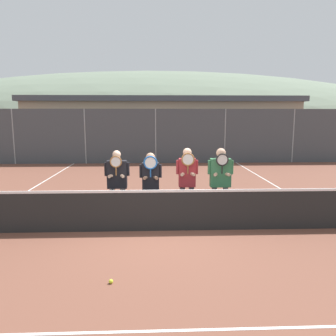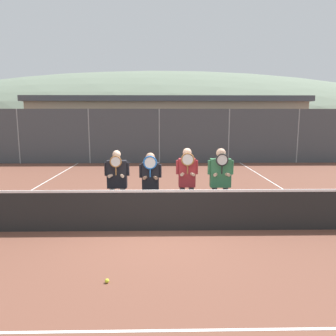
% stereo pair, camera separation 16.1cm
% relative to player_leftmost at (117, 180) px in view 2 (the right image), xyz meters
% --- Properties ---
extents(ground_plane, '(120.00, 120.00, 0.00)m').
position_rel_player_leftmost_xyz_m(ground_plane, '(0.95, -0.69, -1.04)').
color(ground_plane, brown).
extents(hill_distant, '(104.84, 58.24, 20.38)m').
position_rel_player_leftmost_xyz_m(hill_distant, '(0.95, 56.10, -1.04)').
color(hill_distant, slate).
rests_on(hill_distant, ground_plane).
extents(clubhouse_building, '(19.05, 5.50, 3.85)m').
position_rel_player_leftmost_xyz_m(clubhouse_building, '(1.47, 16.29, 0.90)').
color(clubhouse_building, tan).
rests_on(clubhouse_building, ground_plane).
extents(fence_back, '(22.70, 0.06, 2.92)m').
position_rel_player_leftmost_xyz_m(fence_back, '(0.95, 9.90, 0.42)').
color(fence_back, gray).
rests_on(fence_back, ground_plane).
extents(tennis_net, '(11.90, 0.09, 1.05)m').
position_rel_player_leftmost_xyz_m(tennis_net, '(0.95, -0.69, -0.55)').
color(tennis_net, gray).
rests_on(tennis_net, ground_plane).
extents(court_line_left_sideline, '(0.05, 16.00, 0.01)m').
position_rel_player_leftmost_xyz_m(court_line_left_sideline, '(-3.48, 2.31, -1.04)').
color(court_line_left_sideline, white).
rests_on(court_line_left_sideline, ground_plane).
extents(court_line_right_sideline, '(0.05, 16.00, 0.01)m').
position_rel_player_leftmost_xyz_m(court_line_right_sideline, '(5.38, 2.31, -1.04)').
color(court_line_right_sideline, white).
rests_on(court_line_right_sideline, ground_plane).
extents(court_line_service_near, '(8.86, 0.05, 0.01)m').
position_rel_player_leftmost_xyz_m(court_line_service_near, '(0.95, -4.19, -1.04)').
color(court_line_service_near, white).
rests_on(court_line_service_near, ground_plane).
extents(player_leftmost, '(0.60, 0.34, 1.76)m').
position_rel_player_leftmost_xyz_m(player_leftmost, '(0.00, 0.00, 0.00)').
color(player_leftmost, white).
rests_on(player_leftmost, ground_plane).
extents(player_center_left, '(0.54, 0.34, 1.71)m').
position_rel_player_leftmost_xyz_m(player_center_left, '(0.81, -0.08, -0.01)').
color(player_center_left, '#232838').
rests_on(player_center_left, ground_plane).
extents(player_center_right, '(0.54, 0.34, 1.81)m').
position_rel_player_leftmost_xyz_m(player_center_right, '(1.69, -0.01, 0.03)').
color(player_center_right, '#56565B').
rests_on(player_center_right, ground_plane).
extents(player_rightmost, '(0.63, 0.34, 1.81)m').
position_rel_player_leftmost_xyz_m(player_rightmost, '(2.50, -0.05, 0.05)').
color(player_rightmost, '#56565B').
rests_on(player_rightmost, ground_plane).
extents(car_far_left, '(4.02, 2.00, 1.89)m').
position_rel_player_leftmost_xyz_m(car_far_left, '(-5.55, 12.10, -0.08)').
color(car_far_left, '#285638').
rests_on(car_far_left, ground_plane).
extents(car_left_of_center, '(4.06, 1.92, 1.88)m').
position_rel_player_leftmost_xyz_m(car_left_of_center, '(-0.66, 12.48, -0.09)').
color(car_left_of_center, '#B2B7BC').
rests_on(car_left_of_center, ground_plane).
extents(car_center, '(4.23, 1.92, 1.85)m').
position_rel_player_leftmost_xyz_m(car_center, '(4.34, 12.16, -0.10)').
color(car_center, slate).
rests_on(car_center, ground_plane).
extents(car_right_of_center, '(4.49, 1.94, 1.78)m').
position_rel_player_leftmost_xyz_m(car_right_of_center, '(9.55, 12.01, -0.13)').
color(car_right_of_center, slate).
rests_on(car_right_of_center, ground_plane).
extents(tennis_ball_on_court, '(0.07, 0.07, 0.07)m').
position_rel_player_leftmost_xyz_m(tennis_ball_on_court, '(0.22, -3.02, -1.01)').
color(tennis_ball_on_court, '#CCDB33').
rests_on(tennis_ball_on_court, ground_plane).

